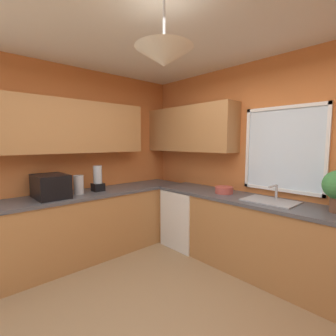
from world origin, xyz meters
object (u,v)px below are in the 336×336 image
Objects in this scene: microwave at (51,186)px; blender_appliance at (98,180)px; sink_assembly at (270,201)px; bowl at (224,190)px; kettle at (79,185)px; dishwasher at (188,218)px.

blender_appliance reaches higher than microwave.
sink_assembly is at bearing 31.63° from blender_appliance.
microwave is 0.83× the size of sink_assembly.
bowl is (-0.64, -0.01, 0.03)m from sink_assembly.
microwave reaches higher than kettle.
sink_assembly is (1.91, 1.47, -0.11)m from kettle.
bowl reaches higher than dishwasher.
microwave is 1.33× the size of blender_appliance.
microwave is at bearing -110.31° from dishwasher.
bowl is (0.64, 0.03, 0.52)m from dishwasher.
blender_appliance is at bearing 90.00° from microwave.
dishwasher is at bearing 60.22° from blender_appliance.
kettle is 2.42m from sink_assembly.
blender_appliance is (-1.93, -1.19, 0.15)m from sink_assembly.
kettle is at bearing -130.99° from bowl.
kettle is (0.02, 0.34, -0.02)m from microwave.
kettle is 0.29m from blender_appliance.
bowl is at bearing 54.44° from microwave.
blender_appliance is (-0.66, -1.15, 0.64)m from dishwasher.
blender_appliance reaches higher than sink_assembly.
kettle is at bearing -113.99° from dishwasher.
microwave is 2.23m from bowl.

